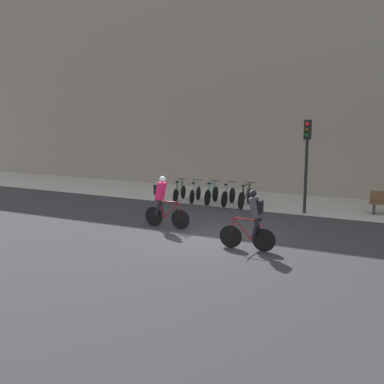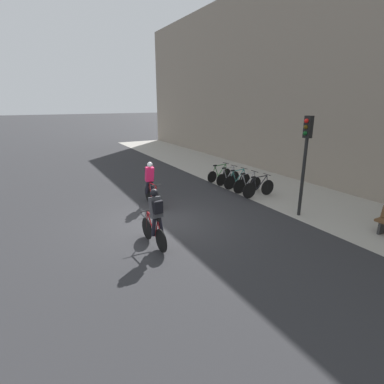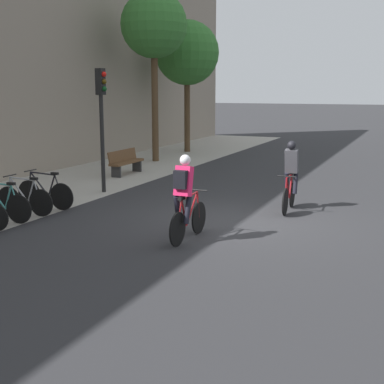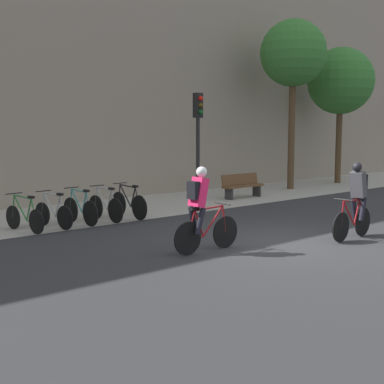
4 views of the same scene
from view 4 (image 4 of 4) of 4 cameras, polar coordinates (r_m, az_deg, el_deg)
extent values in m
plane|color=#2B2B2D|center=(12.30, 9.68, -5.30)|extent=(200.00, 200.00, 0.00)
cube|color=#A39E93|center=(17.28, -7.98, -1.78)|extent=(44.00, 4.50, 0.01)
cube|color=gray|center=(19.49, -12.52, 14.97)|extent=(44.00, 0.60, 10.78)
cylinder|color=black|center=(11.52, 3.57, -4.28)|extent=(0.69, 0.04, 0.69)
cylinder|color=black|center=(10.83, -0.47, -4.98)|extent=(0.69, 0.04, 0.69)
cylinder|color=maroon|center=(11.23, 2.26, -3.10)|extent=(0.58, 0.05, 0.62)
cylinder|color=maroon|center=(10.97, 0.76, -3.41)|extent=(0.27, 0.04, 0.58)
cylinder|color=maroon|center=(11.11, 1.83, -1.73)|extent=(0.78, 0.05, 0.07)
cylinder|color=maroon|center=(10.96, 0.38, -4.88)|extent=(0.42, 0.04, 0.05)
cylinder|color=maroon|center=(10.84, -0.08, -3.49)|extent=(0.22, 0.04, 0.56)
cylinder|color=maroon|center=(11.44, 3.43, -2.88)|extent=(0.12, 0.04, 0.59)
cylinder|color=black|center=(11.36, 3.29, -1.26)|extent=(0.03, 0.46, 0.03)
cube|color=black|center=(10.85, 0.30, -1.79)|extent=(0.20, 0.08, 0.06)
cube|color=#EA1E56|center=(10.87, 0.70, -0.02)|extent=(0.32, 0.32, 0.63)
sphere|color=silver|center=(10.88, 1.02, 2.15)|extent=(0.22, 0.22, 0.22)
cylinder|color=black|center=(10.84, 0.88, -3.12)|extent=(0.28, 0.11, 0.56)
cylinder|color=black|center=(11.00, 0.12, -2.97)|extent=(0.24, 0.11, 0.56)
cube|color=black|center=(10.77, 0.14, 0.18)|extent=(0.14, 0.26, 0.36)
cylinder|color=black|center=(12.53, 15.59, -3.64)|extent=(0.69, 0.07, 0.68)
cylinder|color=black|center=(13.39, 17.74, -3.05)|extent=(0.69, 0.07, 0.68)
cylinder|color=maroon|center=(12.77, 16.40, -2.19)|extent=(0.55, 0.07, 0.62)
cylinder|color=maroon|center=(13.10, 17.18, -2.07)|extent=(0.26, 0.05, 0.58)
cylinder|color=maroon|center=(12.83, 16.68, -0.88)|extent=(0.74, 0.08, 0.07)
cylinder|color=maroon|center=(13.22, 17.33, -3.20)|extent=(0.40, 0.05, 0.05)
cylinder|color=maroon|center=(13.27, 17.60, -1.93)|extent=(0.21, 0.04, 0.56)
cylinder|color=maroon|center=(12.51, 15.73, -2.31)|extent=(0.12, 0.04, 0.58)
cylinder|color=black|center=(12.50, 15.87, -0.79)|extent=(0.05, 0.46, 0.03)
cube|color=black|center=(13.15, 17.46, -0.62)|extent=(0.20, 0.09, 0.06)
cube|color=#3D3D42|center=(13.03, 17.31, 0.78)|extent=(0.34, 0.34, 0.63)
sphere|color=black|center=(12.92, 17.20, 2.57)|extent=(0.23, 0.23, 0.22)
cylinder|color=black|center=(13.19, 16.90, -1.65)|extent=(0.28, 0.13, 0.56)
cylinder|color=black|center=(13.09, 17.74, -1.74)|extent=(0.25, 0.12, 0.56)
cube|color=black|center=(13.15, 17.60, 1.04)|extent=(0.15, 0.27, 0.36)
cylinder|color=black|center=(14.39, -18.55, -2.57)|extent=(0.12, 0.61, 0.61)
cylinder|color=black|center=(13.52, -16.26, -3.07)|extent=(0.12, 0.61, 0.61)
cylinder|color=#2D6B33|center=(14.05, -17.85, -1.60)|extent=(0.12, 0.57, 0.62)
cylinder|color=#2D6B33|center=(13.73, -17.00, -1.82)|extent=(0.08, 0.27, 0.58)
cylinder|color=#2D6B33|center=(13.92, -17.64, -0.50)|extent=(0.15, 0.77, 0.07)
cylinder|color=#2D6B33|center=(13.69, -16.74, -3.00)|extent=(0.09, 0.42, 0.05)
cylinder|color=#2D6B33|center=(13.55, -16.52, -1.88)|extent=(0.06, 0.22, 0.56)
cylinder|color=#2D6B33|center=(14.31, -18.51, -1.45)|extent=(0.05, 0.12, 0.59)
cylinder|color=black|center=(14.24, -18.47, -0.15)|extent=(0.46, 0.09, 0.03)
cube|color=black|center=(13.59, -16.78, -0.53)|extent=(0.11, 0.21, 0.06)
cylinder|color=black|center=(14.67, -15.66, -2.28)|extent=(0.13, 0.62, 0.62)
cylinder|color=black|center=(13.90, -13.40, -2.70)|extent=(0.13, 0.62, 0.62)
cylinder|color=#99999E|center=(14.36, -14.96, -1.30)|extent=(0.12, 0.53, 0.62)
cylinder|color=#99999E|center=(14.08, -14.12, -1.50)|extent=(0.08, 0.25, 0.58)
cylinder|color=#99999E|center=(14.24, -14.75, -0.22)|extent=(0.15, 0.71, 0.07)
cylinder|color=#99999E|center=(14.05, -13.88, -2.64)|extent=(0.09, 0.39, 0.05)
cylinder|color=#99999E|center=(13.92, -13.65, -1.55)|extent=(0.06, 0.21, 0.56)
cylinder|color=#99999E|center=(14.60, -15.61, -1.17)|extent=(0.05, 0.12, 0.58)
cylinder|color=black|center=(14.53, -15.57, 0.11)|extent=(0.46, 0.10, 0.03)
cube|color=black|center=(13.95, -13.90, -0.23)|extent=(0.11, 0.21, 0.06)
cylinder|color=black|center=(15.04, -12.82, -1.86)|extent=(0.07, 0.68, 0.68)
cylinder|color=black|center=(14.25, -10.78, -2.29)|extent=(0.07, 0.68, 0.68)
cylinder|color=teal|center=(14.73, -12.18, -0.92)|extent=(0.07, 0.53, 0.62)
cylinder|color=teal|center=(14.44, -11.42, -1.11)|extent=(0.05, 0.25, 0.58)
cylinder|color=teal|center=(14.61, -11.98, 0.14)|extent=(0.08, 0.71, 0.07)
cylinder|color=teal|center=(14.40, -11.21, -2.23)|extent=(0.05, 0.39, 0.05)
cylinder|color=teal|center=(14.28, -11.00, -1.16)|extent=(0.04, 0.20, 0.56)
cylinder|color=teal|center=(14.97, -12.77, -0.78)|extent=(0.04, 0.11, 0.58)
cylinder|color=black|center=(14.90, -12.72, 0.46)|extent=(0.46, 0.05, 0.03)
cube|color=black|center=(14.31, -11.22, 0.13)|extent=(0.09, 0.20, 0.06)
cylinder|color=black|center=(15.44, -10.23, -1.58)|extent=(0.06, 0.68, 0.68)
cylinder|color=black|center=(14.64, -8.16, -2.00)|extent=(0.06, 0.68, 0.68)
cylinder|color=#99999E|center=(15.13, -9.57, -0.66)|extent=(0.06, 0.54, 0.62)
cylinder|color=#99999E|center=(14.83, -8.80, -0.85)|extent=(0.05, 0.25, 0.58)
cylinder|color=#99999E|center=(15.01, -9.36, 0.37)|extent=(0.06, 0.72, 0.07)
cylinder|color=#99999E|center=(14.80, -8.59, -1.94)|extent=(0.04, 0.39, 0.05)
cylinder|color=#99999E|center=(14.67, -8.37, -0.90)|extent=(0.04, 0.21, 0.56)
cylinder|color=#99999E|center=(15.37, -10.17, -0.53)|extent=(0.04, 0.11, 0.58)
cylinder|color=black|center=(15.30, -10.12, 0.68)|extent=(0.46, 0.04, 0.03)
cube|color=black|center=(14.71, -8.59, 0.35)|extent=(0.09, 0.20, 0.06)
cylinder|color=black|center=(15.90, -7.82, -1.25)|extent=(0.04, 0.70, 0.70)
cylinder|color=black|center=(15.03, -5.63, -1.68)|extent=(0.04, 0.70, 0.70)
cylinder|color=black|center=(15.56, -7.11, -0.37)|extent=(0.04, 0.58, 0.62)
cylinder|color=black|center=(15.25, -6.30, -0.56)|extent=(0.04, 0.27, 0.58)
cylinder|color=black|center=(15.44, -6.89, 0.64)|extent=(0.05, 0.78, 0.07)
cylinder|color=black|center=(15.21, -6.09, -1.63)|extent=(0.04, 0.42, 0.05)
cylinder|color=black|center=(15.07, -5.85, -0.61)|extent=(0.03, 0.22, 0.56)
cylinder|color=black|center=(15.82, -7.75, -0.23)|extent=(0.04, 0.12, 0.59)
cylinder|color=black|center=(15.75, -7.68, 0.95)|extent=(0.46, 0.03, 0.03)
cube|color=black|center=(15.11, -6.07, 0.61)|extent=(0.08, 0.20, 0.06)
cylinder|color=black|center=(16.74, 0.63, 4.28)|extent=(0.12, 0.12, 3.65)
cube|color=black|center=(16.74, 0.64, 9.23)|extent=(0.26, 0.20, 0.76)
sphere|color=red|center=(16.66, 0.93, 9.96)|extent=(0.15, 0.15, 0.15)
sphere|color=#4C380A|center=(16.65, 0.93, 9.24)|extent=(0.15, 0.15, 0.15)
sphere|color=#0C4719|center=(16.64, 0.93, 8.52)|extent=(0.15, 0.15, 0.15)
cube|color=brown|center=(19.85, 5.49, 0.65)|extent=(1.87, 0.40, 0.08)
cube|color=brown|center=(19.95, 5.12, 1.37)|extent=(1.87, 0.12, 0.40)
cube|color=#2D2D2D|center=(19.34, 3.96, -0.17)|extent=(0.08, 0.36, 0.45)
cube|color=#2D2D2D|center=(20.42, 6.91, 0.16)|extent=(0.08, 0.36, 0.45)
cylinder|color=#4C3823|center=(23.02, 10.57, 6.24)|extent=(0.28, 0.28, 4.78)
sphere|color=#33702D|center=(23.24, 10.75, 14.36)|extent=(2.76, 2.76, 2.76)
cylinder|color=#4C3823|center=(26.20, 15.37, 5.05)|extent=(0.28, 0.28, 3.77)
sphere|color=#33702D|center=(26.29, 15.57, 11.35)|extent=(3.09, 3.09, 3.09)
camera|label=1|loc=(16.67, 71.04, 7.39)|focal=45.00mm
camera|label=2|loc=(18.99, 37.55, 10.15)|focal=28.00mm
camera|label=3|loc=(4.42, -74.06, 8.73)|focal=50.00mm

